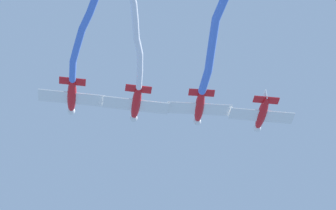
{
  "coord_description": "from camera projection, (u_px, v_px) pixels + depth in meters",
  "views": [
    {
      "loc": [
        15.94,
        48.65,
        3.34
      ],
      "look_at": [
        0.9,
        -0.72,
        55.27
      ],
      "focal_mm": 64.83,
      "sensor_mm": 36.0,
      "label": 1
    }
  ],
  "objects": [
    {
      "name": "smoke_trail_right_wing",
      "position": [
        133.0,
        20.0,
        64.29
      ],
      "size": [
        7.73,
        18.54,
        1.62
      ],
      "color": "white"
    },
    {
      "name": "airplane_right_wing",
      "position": [
        136.0,
        104.0,
        72.89
      ],
      "size": [
        8.11,
        6.11,
        2.01
      ],
      "rotation": [
        0.0,
        0.0,
        4.57
      ],
      "color": "red"
    },
    {
      "name": "smoke_trail_slot",
      "position": [
        92.0,
        4.0,
        61.92
      ],
      "size": [
        1.98,
        24.18,
        2.42
      ],
      "color": "#4C75DB"
    },
    {
      "name": "airplane_lead",
      "position": [
        262.0,
        115.0,
        74.19
      ],
      "size": [
        8.13,
        6.15,
        2.01
      ],
      "rotation": [
        0.0,
        0.0,
        4.53
      ],
      "color": "red"
    },
    {
      "name": "airplane_slot",
      "position": [
        72.0,
        97.0,
        72.46
      ],
      "size": [
        8.12,
        6.13,
        2.01
      ],
      "rotation": [
        0.0,
        0.0,
        4.56
      ],
      "color": "red"
    },
    {
      "name": "airplane_left_wing",
      "position": [
        199.0,
        108.0,
        73.75
      ],
      "size": [
        8.14,
        6.19,
        2.01
      ],
      "rotation": [
        0.0,
        0.0,
        4.49
      ],
      "color": "red"
    }
  ]
}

